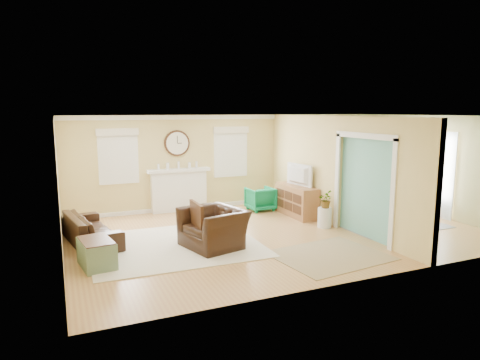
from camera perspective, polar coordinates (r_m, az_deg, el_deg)
name	(u,v)px	position (r m, az deg, el deg)	size (l,w,h in m)	color
floor	(278,232)	(9.79, 5.04, -6.91)	(9.00, 9.00, 0.00)	#AE7745
wall_back	(228,161)	(12.21, -1.56, 2.58)	(9.00, 0.02, 2.60)	tan
wall_front	(369,201)	(7.06, 16.80, -2.75)	(9.00, 0.02, 2.60)	tan
wall_left	(59,190)	(8.39, -23.03, -1.24)	(0.02, 6.00, 2.60)	tan
wall_right	(430,165)	(12.29, 23.96, 1.82)	(0.02, 6.00, 2.60)	tan
ceiling	(279,116)	(9.41, 5.26, 8.49)	(9.00, 6.00, 0.02)	white
partition	(328,168)	(10.53, 11.68, 1.63)	(0.17, 6.00, 2.60)	tan
fireplace	(179,189)	(11.73, -8.14, -1.26)	(1.70, 0.30, 1.17)	white
wall_clock	(177,143)	(11.66, -8.40, 4.88)	(0.70, 0.07, 0.70)	#412A19
window_left	(118,153)	(11.36, -15.94, 3.54)	(1.05, 0.13, 1.42)	white
window_right	(231,148)	(12.15, -1.26, 4.24)	(1.05, 0.13, 1.42)	white
french_doors	(428,173)	(12.28, 23.75, 0.89)	(0.06, 1.70, 2.20)	white
pendant	(387,132)	(11.16, 18.98, 6.09)	(0.30, 0.30, 0.55)	gold
rug_cream	(175,245)	(8.91, -8.67, -8.57)	(3.34, 2.89, 0.02)	#F0E4CA
rug_jute	(329,255)	(8.39, 11.84, -9.82)	(2.02, 1.65, 0.01)	#9B8663
rug_grey	(369,218)	(11.49, 16.88, -4.81)	(2.50, 3.12, 0.01)	gray
sofa	(91,229)	(9.44, -19.29, -6.14)	(2.04, 0.80, 0.60)	black
eames_chair	(213,228)	(8.64, -3.56, -6.41)	(1.20, 1.05, 0.78)	black
green_chair	(260,199)	(11.77, 2.72, -2.53)	(0.68, 0.70, 0.64)	#166B4C
trunk	(97,253)	(8.02, -18.57, -9.23)	(0.64, 0.91, 0.49)	gray
credenza	(296,201)	(11.23, 7.53, -2.74)	(0.49, 1.45, 0.80)	olive
tv	(296,175)	(11.10, 7.52, 0.69)	(0.97, 0.13, 0.56)	black
garden_stool	(324,218)	(10.26, 11.20, -4.94)	(0.32, 0.32, 0.47)	white
potted_plant	(325,200)	(10.17, 11.28, -2.57)	(0.36, 0.31, 0.40)	#337F33
dining_table	(370,206)	(11.43, 16.95, -3.39)	(1.69, 0.95, 0.60)	#412A19
dining_chair_n	(345,189)	(12.23, 13.87, -1.15)	(0.54, 0.54, 0.96)	gray
dining_chair_s	(405,207)	(10.52, 21.14, -3.37)	(0.46, 0.46, 0.91)	gray
dining_chair_w	(347,197)	(11.04, 14.14, -2.26)	(0.53, 0.53, 0.97)	white
dining_chair_e	(390,196)	(11.73, 19.33, -2.03)	(0.40, 0.40, 0.90)	gray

